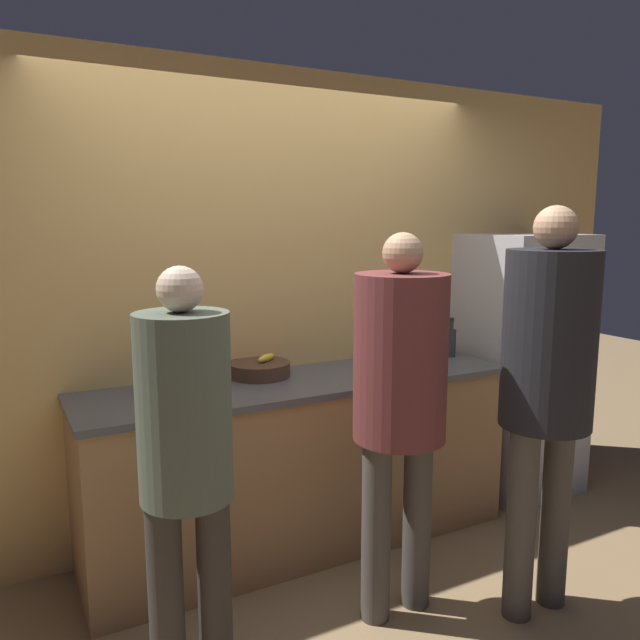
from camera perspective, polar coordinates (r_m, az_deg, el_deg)
name	(u,v)px	position (r m, az deg, el deg)	size (l,w,h in m)	color
ground_plane	(334,574)	(3.42, 1.26, -22.19)	(14.00, 14.00, 0.00)	#8C704C
wall_back	(276,304)	(3.56, -4.09, 1.44)	(5.20, 0.06, 2.60)	#E0B266
counter	(301,461)	(3.50, -1.75, -12.81)	(2.36, 0.67, 0.94)	#9E754C
refrigerator	(520,364)	(4.30, 17.80, -3.84)	(0.69, 0.65, 1.69)	#B7B7BC
person_left	(186,450)	(2.34, -12.18, -11.57)	(0.34, 0.34, 1.62)	#38332D
person_center	(400,386)	(2.74, 7.32, -6.02)	(0.41, 0.41, 1.73)	#4C4742
person_right	(547,371)	(2.89, 20.07, -4.37)	(0.40, 0.40, 1.84)	#4C4742
fruit_bowl	(260,369)	(3.40, -5.55, -4.48)	(0.33, 0.33, 0.12)	#4C3323
utensil_crock	(417,347)	(3.85, 8.85, -2.44)	(0.10, 0.10, 0.26)	#ADA393
bottle_green	(156,376)	(3.19, -14.80, -4.99)	(0.07, 0.07, 0.20)	#236033
bottle_dark	(451,341)	(3.94, 11.88, -1.93)	(0.06, 0.06, 0.24)	#333338
cup_yellow	(152,389)	(3.09, -15.08, -6.13)	(0.07, 0.07, 0.09)	gold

